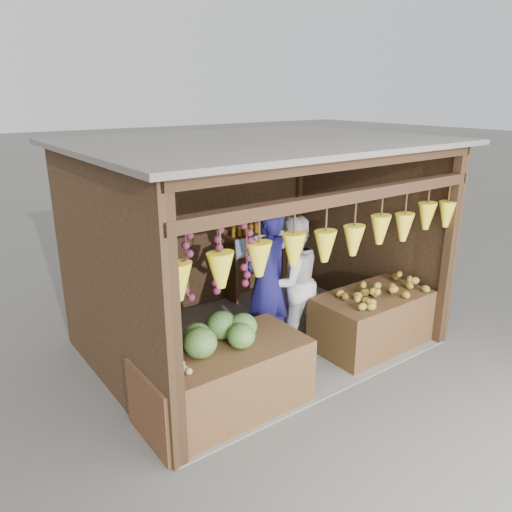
{
  "coord_description": "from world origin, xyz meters",
  "views": [
    {
      "loc": [
        -3.58,
        -4.8,
        3.19
      ],
      "look_at": [
        -0.1,
        -0.1,
        1.26
      ],
      "focal_mm": 35.0,
      "sensor_mm": 36.0,
      "label": 1
    }
  ],
  "objects_px": {
    "man_standing": "(267,282)",
    "woman_standing": "(291,282)",
    "counter_left": "(225,381)",
    "vendor_seated": "(146,312)",
    "counter_right": "(371,320)"
  },
  "relations": [
    {
      "from": "man_standing",
      "to": "vendor_seated",
      "type": "xyz_separation_m",
      "value": [
        -1.52,
        0.22,
        -0.08
      ]
    },
    {
      "from": "man_standing",
      "to": "counter_right",
      "type": "bearing_deg",
      "value": 140.56
    },
    {
      "from": "counter_left",
      "to": "counter_right",
      "type": "relative_size",
      "value": 1.17
    },
    {
      "from": "counter_left",
      "to": "man_standing",
      "type": "distance_m",
      "value": 1.48
    },
    {
      "from": "woman_standing",
      "to": "counter_right",
      "type": "bearing_deg",
      "value": 140.09
    },
    {
      "from": "vendor_seated",
      "to": "man_standing",
      "type": "bearing_deg",
      "value": -143.45
    },
    {
      "from": "counter_left",
      "to": "woman_standing",
      "type": "bearing_deg",
      "value": 26.48
    },
    {
      "from": "man_standing",
      "to": "woman_standing",
      "type": "relative_size",
      "value": 1.11
    },
    {
      "from": "counter_left",
      "to": "woman_standing",
      "type": "relative_size",
      "value": 1.02
    },
    {
      "from": "man_standing",
      "to": "vendor_seated",
      "type": "distance_m",
      "value": 1.53
    },
    {
      "from": "man_standing",
      "to": "woman_standing",
      "type": "bearing_deg",
      "value": 172.46
    },
    {
      "from": "man_standing",
      "to": "vendor_seated",
      "type": "bearing_deg",
      "value": -17.73
    },
    {
      "from": "counter_left",
      "to": "vendor_seated",
      "type": "relative_size",
      "value": 1.48
    },
    {
      "from": "man_standing",
      "to": "woman_standing",
      "type": "distance_m",
      "value": 0.42
    },
    {
      "from": "man_standing",
      "to": "counter_left",
      "type": "bearing_deg",
      "value": 24.31
    }
  ]
}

